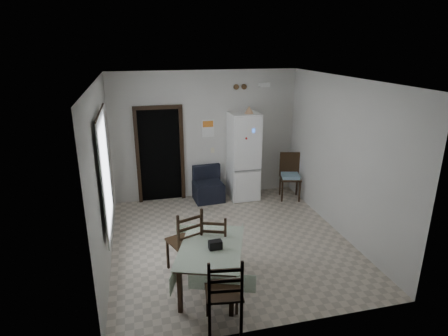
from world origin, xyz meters
TOP-DOWN VIEW (x-y plane):
  - ground at (0.00, 0.00)m, footprint 4.50×4.50m
  - ceiling at (0.00, 0.00)m, footprint 4.20×4.50m
  - wall_back at (0.00, 2.25)m, footprint 4.20×0.02m
  - wall_front at (0.00, -2.25)m, footprint 4.20×0.02m
  - wall_left at (-2.10, 0.00)m, footprint 0.02×4.50m
  - wall_right at (2.10, 0.00)m, footprint 0.02×4.50m
  - doorway at (-1.05, 2.45)m, footprint 1.06×0.52m
  - window_recess at (-2.15, -0.20)m, footprint 0.10×1.20m
  - curtain at (-2.04, -0.20)m, footprint 0.02×1.45m
  - curtain_rod at (-2.03, -0.20)m, footprint 0.02×1.60m
  - calendar at (0.05, 2.24)m, footprint 0.28×0.02m
  - calendar_image at (0.05, 2.23)m, footprint 0.24×0.01m
  - light_switch at (0.15, 2.24)m, footprint 0.08×0.02m
  - vent_left at (0.70, 2.23)m, footprint 0.12×0.03m
  - vent_right at (0.88, 2.23)m, footprint 0.12×0.03m
  - emergency_light at (1.35, 2.21)m, footprint 0.25×0.07m
  - fridge at (0.81, 1.93)m, footprint 0.66×0.66m
  - tan_cone at (0.89, 1.84)m, footprint 0.22×0.22m
  - navy_seat at (-0.02, 1.93)m, footprint 0.69×0.67m
  - corner_chair at (1.83, 1.60)m, footprint 0.56×0.56m
  - dining_table at (-0.62, -1.26)m, footprint 1.27×1.54m
  - black_bag at (-0.57, -1.33)m, footprint 0.19×0.12m
  - dining_chair_far_left at (-0.93, -0.72)m, footprint 0.61×0.61m
  - dining_chair_far_right at (-0.46, -0.79)m, footprint 0.55×0.55m
  - dining_chair_near_head at (-0.63, -2.07)m, footprint 0.51×0.51m

SIDE VIEW (x-z plane):
  - ground at x=0.00m, z-range 0.00..0.00m
  - dining_table at x=-0.62m, z-range 0.00..0.69m
  - navy_seat at x=-0.02m, z-range 0.00..0.78m
  - dining_chair_far_right at x=-0.46m, z-range 0.00..0.99m
  - corner_chair at x=1.83m, z-range 0.00..1.06m
  - dining_chair_near_head at x=-0.63m, z-range 0.00..1.06m
  - dining_chair_far_left at x=-0.93m, z-range 0.00..1.09m
  - black_bag at x=-0.57m, z-range 0.69..0.81m
  - fridge at x=0.81m, z-range 0.00..1.99m
  - doorway at x=-1.05m, z-range -0.05..2.17m
  - light_switch at x=0.15m, z-range 1.04..1.16m
  - wall_back at x=0.00m, z-range 0.00..2.90m
  - wall_front at x=0.00m, z-range 0.00..2.90m
  - wall_left at x=-2.10m, z-range 0.00..2.90m
  - wall_right at x=2.10m, z-range 0.00..2.90m
  - window_recess at x=-2.15m, z-range 0.75..2.35m
  - curtain at x=-2.04m, z-range 0.62..2.48m
  - calendar at x=0.05m, z-range 1.42..1.82m
  - calendar_image at x=0.05m, z-range 1.65..1.79m
  - tan_cone at x=0.89m, z-range 1.99..2.15m
  - curtain_rod at x=-2.03m, z-range 2.49..2.51m
  - vent_left at x=0.70m, z-range 2.46..2.58m
  - vent_right at x=0.88m, z-range 2.46..2.58m
  - emergency_light at x=1.35m, z-range 2.50..2.59m
  - ceiling at x=0.00m, z-range 2.89..2.91m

